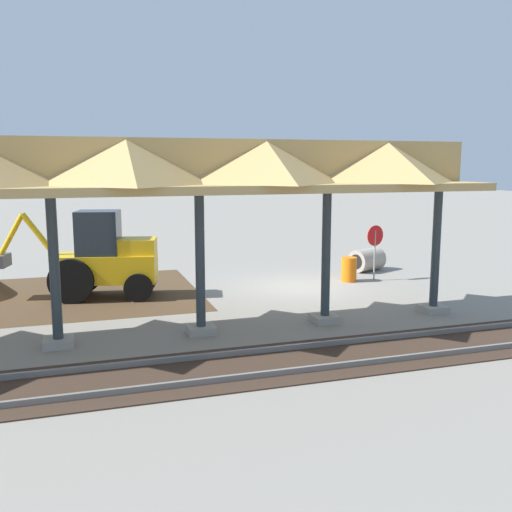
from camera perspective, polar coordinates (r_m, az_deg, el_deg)
The scene contains 8 objects.
ground_plane at distance 20.03m, azimuth 4.41°, elevation -3.19°, with size 120.00×120.00×0.00m, color gray.
dirt_work_zone at distance 19.86m, azimuth -20.75°, elevation -3.87°, with size 10.16×7.00×0.01m, color #4C3823.
platform_canopy at distance 13.84m, azimuth -20.03°, elevation 8.16°, with size 21.93×3.20×4.90m.
rail_tracks at distance 14.03m, azimuth 15.37°, elevation -8.81°, with size 60.00×2.58×0.15m.
stop_sign at distance 21.44m, azimuth 11.82°, elevation 1.45°, with size 0.75×0.21×2.06m.
backhoe at distance 18.97m, azimuth -15.22°, elevation -0.30°, with size 5.37×2.34×2.82m.
concrete_pipe at distance 23.46m, azimuth 11.02°, elevation -0.38°, with size 1.62×1.38×0.91m.
traffic_barrel at distance 21.26m, azimuth 9.28°, elevation -1.33°, with size 0.56×0.56×0.90m, color orange.
Camera 1 is at (7.42, 18.11, 4.28)m, focal length 40.00 mm.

